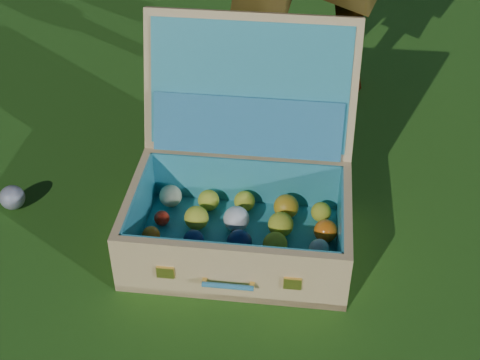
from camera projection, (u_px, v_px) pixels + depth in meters
name	position (u px, v px, depth m)	size (l,w,h in m)	color
ground	(249.00, 233.00, 1.85)	(60.00, 60.00, 0.00)	#215114
stray_ball	(12.00, 198.00, 1.92)	(0.07, 0.07, 0.07)	teal
suitcase	(242.00, 184.00, 1.78)	(0.61, 0.58, 0.54)	#DEB477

